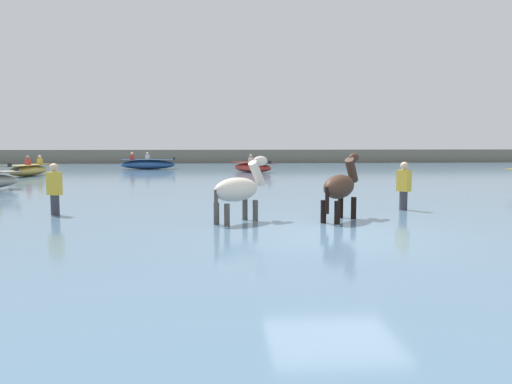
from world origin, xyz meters
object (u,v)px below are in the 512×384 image
(horse_lead_pinto, at_px, (239,191))
(person_onlooker_right, at_px, (55,195))
(boat_far_offshore, at_px, (148,164))
(person_wading_mid, at_px, (404,192))
(horse_trailing_dark_bay, at_px, (341,188))
(boat_mid_outer, at_px, (252,167))
(boat_distant_west, at_px, (28,170))

(horse_lead_pinto, bearing_deg, person_onlooker_right, 160.60)
(boat_far_offshore, xyz_separation_m, person_wading_mid, (9.22, -21.47, 0.14))
(horse_lead_pinto, relative_size, person_onlooker_right, 1.11)
(horse_lead_pinto, height_order, person_onlooker_right, horse_lead_pinto)
(horse_trailing_dark_bay, xyz_separation_m, person_onlooker_right, (-6.54, 1.39, -0.24))
(person_wading_mid, xyz_separation_m, person_onlooker_right, (-8.59, -0.25, 0.00))
(horse_lead_pinto, distance_m, person_onlooker_right, 4.56)
(person_wading_mid, bearing_deg, boat_mid_outer, 98.66)
(boat_distant_west, height_order, boat_mid_outer, boat_distant_west)
(horse_lead_pinto, bearing_deg, boat_distant_west, 121.51)
(horse_trailing_dark_bay, relative_size, boat_distant_west, 0.58)
(person_wading_mid, height_order, person_onlooker_right, same)
(horse_trailing_dark_bay, bearing_deg, boat_distant_west, 126.98)
(horse_trailing_dark_bay, height_order, person_wading_mid, horse_trailing_dark_bay)
(horse_lead_pinto, relative_size, boat_far_offshore, 0.50)
(horse_trailing_dark_bay, bearing_deg, horse_lead_pinto, -176.99)
(boat_mid_outer, distance_m, person_wading_mid, 17.47)
(boat_far_offshore, bearing_deg, horse_lead_pinto, -78.03)
(boat_distant_west, relative_size, person_onlooker_right, 2.00)
(boat_distant_west, bearing_deg, horse_lead_pinto, -58.49)
(horse_trailing_dark_bay, bearing_deg, boat_far_offshore, 107.24)
(boat_distant_west, distance_m, person_wading_mid, 20.85)
(horse_trailing_dark_bay, bearing_deg, person_onlooker_right, 167.97)
(horse_trailing_dark_bay, relative_size, boat_far_offshore, 0.52)
(horse_lead_pinto, bearing_deg, boat_far_offshore, 101.97)
(boat_far_offshore, xyz_separation_m, boat_mid_outer, (6.59, -4.19, -0.03))
(boat_distant_west, height_order, person_onlooker_right, person_onlooker_right)
(horse_lead_pinto, distance_m, boat_mid_outer, 19.11)
(horse_lead_pinto, xyz_separation_m, person_wading_mid, (4.29, 1.76, -0.21))
(boat_distant_west, bearing_deg, horse_trailing_dark_bay, -53.02)
(boat_mid_outer, xyz_separation_m, person_wading_mid, (2.63, -17.27, 0.17))
(horse_lead_pinto, bearing_deg, person_wading_mid, 22.34)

